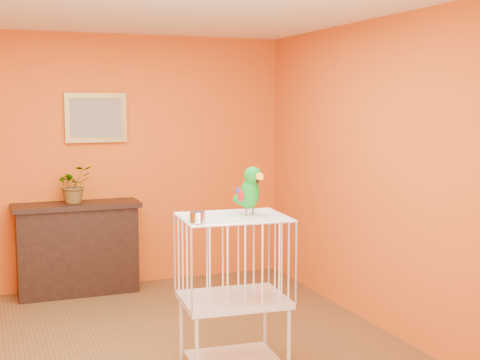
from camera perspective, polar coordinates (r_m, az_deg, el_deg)
name	(u,v)px	position (r m, az deg, el deg)	size (l,w,h in m)	color
room_shell	(147,148)	(4.77, -7.90, 2.76)	(4.50, 4.50, 4.50)	#DF5915
console_cabinet	(77,248)	(6.87, -13.71, -5.69)	(1.23, 0.44, 0.91)	black
potted_plant	(74,189)	(6.77, -13.99, -0.73)	(0.33, 0.37, 0.29)	#26722D
framed_picture	(96,118)	(6.94, -12.19, 5.22)	(0.62, 0.04, 0.50)	#A18239
birdcage	(233,292)	(4.76, -0.57, -9.50)	(0.76, 0.61, 1.11)	silver
feed_cup	(198,217)	(4.37, -3.62, -3.19)	(0.10, 0.10, 0.07)	silver
parrot	(250,190)	(4.68, 0.84, -0.87)	(0.18, 0.31, 0.35)	#59544C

